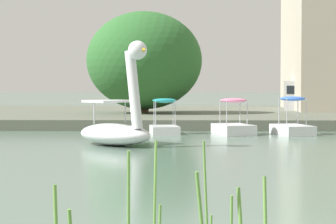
{
  "coord_description": "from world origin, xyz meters",
  "views": [
    {
      "loc": [
        -0.85,
        -7.32,
        2.07
      ],
      "look_at": [
        -1.52,
        20.28,
        1.02
      ],
      "focal_mm": 72.36,
      "sensor_mm": 36.0,
      "label": 1
    }
  ],
  "objects_px": {
    "swan_boat": "(117,126)",
    "pedal_boat_blue": "(292,124)",
    "tree_willow_overhanging": "(144,60)",
    "parked_van": "(320,94)",
    "pedal_boat_teal": "(164,124)",
    "pedal_boat_pink": "(233,125)"
  },
  "relations": [
    {
      "from": "pedal_boat_blue",
      "to": "pedal_boat_pink",
      "type": "bearing_deg",
      "value": -179.25
    },
    {
      "from": "swan_boat",
      "to": "pedal_boat_blue",
      "type": "distance_m",
      "value": 8.84
    },
    {
      "from": "pedal_boat_blue",
      "to": "parked_van",
      "type": "relative_size",
      "value": 0.53
    },
    {
      "from": "pedal_boat_teal",
      "to": "tree_willow_overhanging",
      "type": "relative_size",
      "value": 0.24
    },
    {
      "from": "tree_willow_overhanging",
      "to": "parked_van",
      "type": "height_order",
      "value": "tree_willow_overhanging"
    },
    {
      "from": "pedal_boat_blue",
      "to": "tree_willow_overhanging",
      "type": "distance_m",
      "value": 12.85
    },
    {
      "from": "pedal_boat_blue",
      "to": "tree_willow_overhanging",
      "type": "height_order",
      "value": "tree_willow_overhanging"
    },
    {
      "from": "pedal_boat_pink",
      "to": "tree_willow_overhanging",
      "type": "height_order",
      "value": "tree_willow_overhanging"
    },
    {
      "from": "pedal_boat_teal",
      "to": "pedal_boat_pink",
      "type": "height_order",
      "value": "pedal_boat_pink"
    },
    {
      "from": "pedal_boat_teal",
      "to": "tree_willow_overhanging",
      "type": "distance_m",
      "value": 10.65
    },
    {
      "from": "swan_boat",
      "to": "tree_willow_overhanging",
      "type": "distance_m",
      "value": 16.05
    },
    {
      "from": "pedal_boat_teal",
      "to": "pedal_boat_blue",
      "type": "height_order",
      "value": "pedal_boat_blue"
    },
    {
      "from": "swan_boat",
      "to": "pedal_boat_blue",
      "type": "relative_size",
      "value": 1.42
    },
    {
      "from": "pedal_boat_teal",
      "to": "tree_willow_overhanging",
      "type": "xyz_separation_m",
      "value": [
        -1.46,
        10.07,
        3.12
      ]
    },
    {
      "from": "pedal_boat_teal",
      "to": "pedal_boat_blue",
      "type": "relative_size",
      "value": 0.78
    },
    {
      "from": "tree_willow_overhanging",
      "to": "pedal_boat_pink",
      "type": "bearing_deg",
      "value": -66.93
    },
    {
      "from": "pedal_boat_teal",
      "to": "pedal_boat_blue",
      "type": "distance_m",
      "value": 5.48
    },
    {
      "from": "swan_boat",
      "to": "pedal_boat_teal",
      "type": "xyz_separation_m",
      "value": [
        1.49,
        5.72,
        -0.25
      ]
    },
    {
      "from": "pedal_boat_pink",
      "to": "tree_willow_overhanging",
      "type": "xyz_separation_m",
      "value": [
        -4.42,
        10.38,
        3.14
      ]
    },
    {
      "from": "parked_van",
      "to": "swan_boat",
      "type": "bearing_deg",
      "value": -118.65
    },
    {
      "from": "pedal_boat_teal",
      "to": "swan_boat",
      "type": "bearing_deg",
      "value": -104.59
    },
    {
      "from": "pedal_boat_teal",
      "to": "parked_van",
      "type": "bearing_deg",
      "value": 56.65
    }
  ]
}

